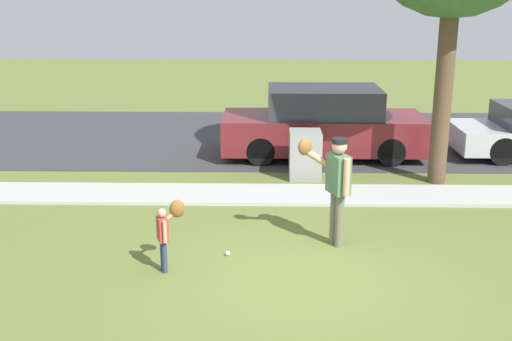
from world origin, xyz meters
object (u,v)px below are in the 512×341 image
person_child (167,227)px  baseball (228,253)px  person_adult (335,179)px  utility_cabinet (305,154)px  parked_suv_maroon (323,124)px

person_child → baseball: size_ratio=13.43×
person_adult → baseball: (-1.63, -0.47, -1.03)m
person_child → utility_cabinet: bearing=42.6°
baseball → person_adult: bearing=16.2°
baseball → person_child: bearing=-148.8°
utility_cabinet → parked_suv_maroon: parked_suv_maroon is taller
person_child → baseball: 1.13m
person_child → baseball: (0.81, 0.49, -0.61)m
person_adult → baseball: size_ratio=23.07×
baseball → parked_suv_maroon: size_ratio=0.02×
utility_cabinet → parked_suv_maroon: 1.80m
baseball → utility_cabinet: (1.37, 4.12, 0.46)m
person_child → baseball: person_child is taller
person_child → baseball: bearing=9.1°
person_adult → person_child: 2.65m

